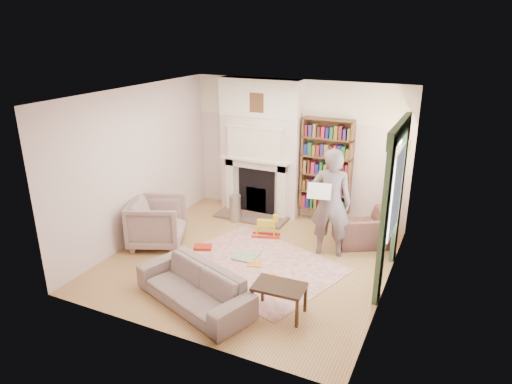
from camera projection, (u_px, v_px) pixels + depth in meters
The scene contains 25 objects.
floor at pixel (250, 259), 7.81m from camera, with size 4.50×4.50×0.00m, color olive.
ceiling at pixel (249, 94), 6.84m from camera, with size 4.50×4.50×0.00m, color white.
wall_back at pixel (298, 150), 9.24m from camera, with size 4.50×4.50×0.00m, color white.
wall_front at pixel (167, 238), 5.41m from camera, with size 4.50×4.50×0.00m, color white.
wall_left at pixel (137, 165), 8.22m from camera, with size 4.50×4.50×0.00m, color white.
wall_right at pixel (393, 204), 6.43m from camera, with size 4.50×4.50×0.00m, color white.
fireplace at pixel (260, 149), 9.37m from camera, with size 1.70×0.58×2.80m.
bookcase at pixel (326, 166), 8.95m from camera, with size 1.00×0.24×1.85m, color brown.
window at pixel (397, 192), 6.76m from camera, with size 0.02×0.90×1.30m, color silver.
curtain_left at pixel (384, 224), 6.26m from camera, with size 0.07×0.32×2.40m, color #304A2F.
curtain_right at pixel (400, 193), 7.45m from camera, with size 0.07×0.32×2.40m, color #304A2F.
pelmet at pixel (400, 130), 6.46m from camera, with size 0.09×1.70×0.24m, color #304A2F.
wall_sconce at pixel (397, 144), 7.62m from camera, with size 0.20×0.24×0.24m, color gold, non-canonical shape.
rug at pixel (256, 265), 7.62m from camera, with size 2.56×1.97×0.01m, color beige.
armchair_reading at pixel (362, 229), 8.26m from camera, with size 0.95×0.83×0.62m, color #452525.
armchair_left at pixel (157, 222), 8.22m from camera, with size 0.92×0.95×0.86m, color #9D9681.
sofa at pixel (194, 286), 6.49m from camera, with size 1.89×0.74×0.55m, color gray.
man_reading at pixel (331, 203), 7.71m from camera, with size 0.69×0.46×1.90m, color #60504D.
newspaper at pixel (319, 191), 7.51m from camera, with size 0.39×0.02×0.27m, color white.
coffee_table at pixel (279, 300), 6.27m from camera, with size 0.70×0.45×0.45m, color #351F12, non-canonical shape.
paraffin_heater at pixel (235, 208), 9.26m from camera, with size 0.24×0.24×0.55m, color #97999E.
rocking_horse at pixel (266, 226), 8.56m from camera, with size 0.53×0.21×0.46m, color gold, non-canonical shape.
board_game at pixel (246, 256), 7.86m from camera, with size 0.39×0.39×0.03m, color #EEEA54.
game_box_lid at pixel (203, 247), 8.16m from camera, with size 0.31×0.21×0.05m, color #A82613.
comic_annuals at pixel (263, 271), 7.42m from camera, with size 0.72×0.52×0.02m.
Camera 1 is at (3.04, -6.23, 3.78)m, focal length 32.00 mm.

